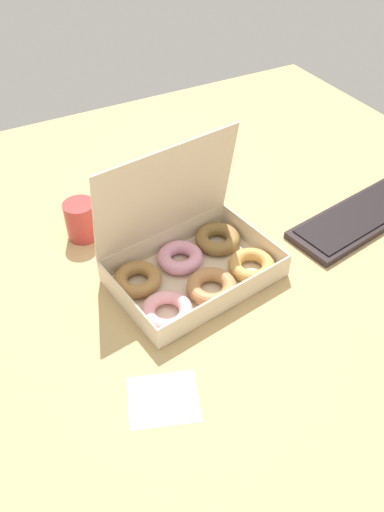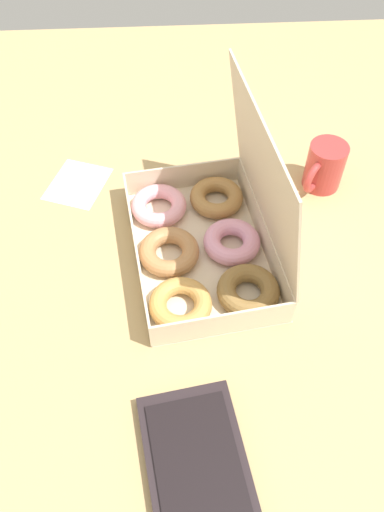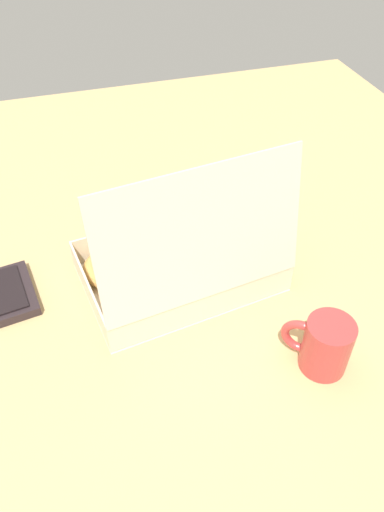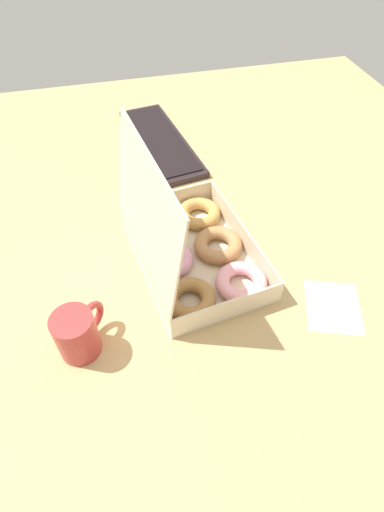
% 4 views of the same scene
% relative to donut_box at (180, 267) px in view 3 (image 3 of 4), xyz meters
% --- Properties ---
extents(ground_plane, '(1.80, 1.80, 0.02)m').
position_rel_donut_box_xyz_m(ground_plane, '(0.06, -0.01, -0.05)').
color(ground_plane, tan).
extents(donut_box, '(0.38, 0.30, 0.30)m').
position_rel_donut_box_xyz_m(donut_box, '(0.00, 0.00, 0.00)').
color(donut_box, beige).
rests_on(donut_box, ground_plane).
extents(coffee_mug, '(0.10, 0.09, 0.10)m').
position_rel_donut_box_xyz_m(coffee_mug, '(-0.17, 0.25, 0.01)').
color(coffee_mug, '#AA3634').
rests_on(coffee_mug, ground_plane).
extents(paper_napkin, '(0.16, 0.15, 0.00)m').
position_rel_donut_box_xyz_m(paper_napkin, '(-0.20, -0.26, -0.04)').
color(paper_napkin, white).
rests_on(paper_napkin, ground_plane).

